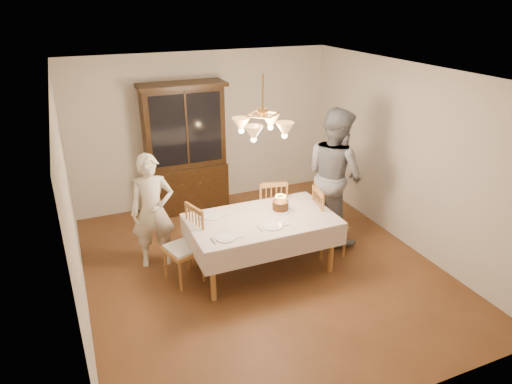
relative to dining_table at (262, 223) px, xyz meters
name	(u,v)px	position (x,y,z in m)	size (l,w,h in m)	color
ground	(262,268)	(0.00, 0.00, -0.68)	(5.00, 5.00, 0.00)	#532F17
room_shell	(262,158)	(0.00, 0.00, 0.90)	(5.00, 5.00, 5.00)	white
dining_table	(262,223)	(0.00, 0.00, 0.00)	(1.90, 1.10, 0.76)	#915C2A
china_hutch	(186,151)	(-0.40, 2.25, 0.36)	(1.38, 0.54, 2.16)	black
chair_far_side	(271,213)	(0.45, 0.68, -0.24)	(0.53, 0.51, 1.00)	#915C2A
chair_left_end	(184,249)	(-1.02, 0.14, -0.23)	(0.53, 0.54, 1.00)	#915C2A
chair_right_end	(328,225)	(1.04, 0.03, -0.24)	(0.49, 0.50, 1.00)	#915C2A
elderly_woman	(153,211)	(-1.28, 0.70, 0.10)	(0.57, 0.38, 1.58)	#F2E9CD
adult_in_grey	(335,175)	(1.35, 0.44, 0.31)	(0.97, 0.76, 2.00)	slate
birthday_cake	(280,206)	(0.32, 0.13, 0.14)	(0.30, 0.30, 0.21)	white
place_setting_near_left	(227,238)	(-0.60, -0.33, 0.08)	(0.38, 0.24, 0.02)	white
place_setting_near_right	(273,226)	(0.04, -0.26, 0.08)	(0.40, 0.26, 0.02)	white
place_setting_far_left	(213,216)	(-0.57, 0.28, 0.08)	(0.38, 0.23, 0.02)	white
chandelier	(263,127)	(0.00, 0.00, 1.29)	(0.62, 0.62, 0.73)	#BF8C3F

